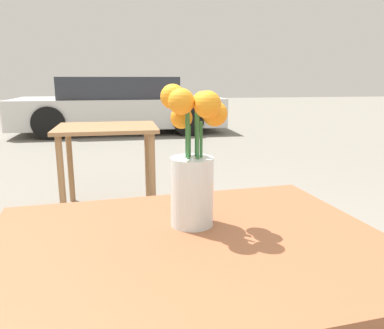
{
  "coord_description": "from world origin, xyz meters",
  "views": [
    {
      "loc": [
        -0.13,
        -0.79,
        1.1
      ],
      "look_at": [
        0.02,
        0.1,
        0.89
      ],
      "focal_mm": 35.0,
      "sensor_mm": 36.0,
      "label": 1
    }
  ],
  "objects_px": {
    "flower_vase": "(193,170)",
    "table_back": "(107,141)",
    "parked_car": "(120,105)",
    "table_front": "(191,284)"
  },
  "relations": [
    {
      "from": "flower_vase",
      "to": "parked_car",
      "type": "xyz_separation_m",
      "value": [
        -0.3,
        7.08,
        -0.33
      ]
    },
    {
      "from": "flower_vase",
      "to": "table_back",
      "type": "relative_size",
      "value": 0.43
    },
    {
      "from": "table_back",
      "to": "parked_car",
      "type": "distance_m",
      "value": 4.83
    },
    {
      "from": "table_front",
      "to": "table_back",
      "type": "distance_m",
      "value": 2.37
    },
    {
      "from": "parked_car",
      "to": "flower_vase",
      "type": "bearing_deg",
      "value": -87.58
    },
    {
      "from": "table_front",
      "to": "flower_vase",
      "type": "height_order",
      "value": "flower_vase"
    },
    {
      "from": "table_back",
      "to": "parked_car",
      "type": "bearing_deg",
      "value": 89.66
    },
    {
      "from": "flower_vase",
      "to": "table_back",
      "type": "xyz_separation_m",
      "value": [
        -0.33,
        2.25,
        -0.29
      ]
    },
    {
      "from": "parked_car",
      "to": "table_back",
      "type": "bearing_deg",
      "value": -90.34
    },
    {
      "from": "table_front",
      "to": "parked_car",
      "type": "xyz_separation_m",
      "value": [
        -0.28,
        7.18,
        -0.08
      ]
    }
  ]
}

